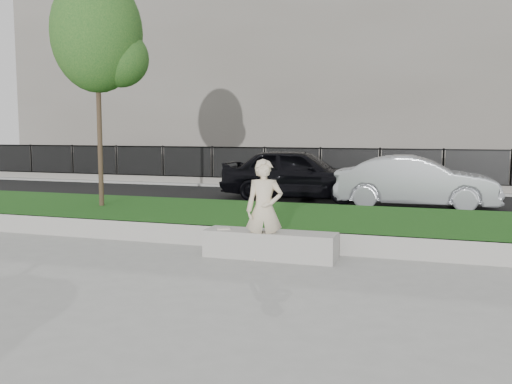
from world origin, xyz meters
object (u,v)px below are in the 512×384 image
(car_dark, at_px, (298,174))
(car_silver, at_px, (416,182))
(man, at_px, (264,210))
(book, at_px, (223,229))
(young_tree, at_px, (101,38))
(stone_bench, at_px, (270,245))

(car_dark, relative_size, car_silver, 1.07)
(man, relative_size, car_silver, 0.39)
(book, distance_m, car_dark, 8.27)
(book, xyz_separation_m, car_silver, (2.97, 7.37, 0.29))
(young_tree, bearing_deg, car_silver, 33.11)
(young_tree, bearing_deg, car_dark, 57.80)
(young_tree, xyz_separation_m, car_dark, (3.49, 5.55, -3.60))
(book, height_order, young_tree, young_tree)
(man, bearing_deg, car_dark, 83.52)
(stone_bench, xyz_separation_m, car_silver, (2.12, 7.30, 0.54))
(man, distance_m, car_dark, 8.45)
(stone_bench, bearing_deg, car_dark, 100.90)
(stone_bench, bearing_deg, man, -111.80)
(stone_bench, xyz_separation_m, man, (-0.06, -0.15, 0.64))
(stone_bench, height_order, man, man)
(stone_bench, xyz_separation_m, book, (-0.85, -0.07, 0.25))
(man, relative_size, car_dark, 0.36)
(man, distance_m, book, 0.89)
(stone_bench, xyz_separation_m, young_tree, (-5.06, 2.61, 4.22))
(man, height_order, book, man)
(man, xyz_separation_m, car_dark, (-1.51, 8.31, -0.01))
(car_silver, bearing_deg, book, 155.49)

